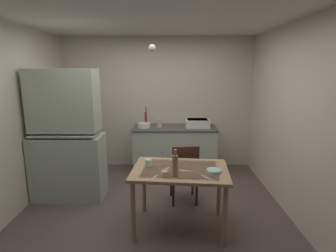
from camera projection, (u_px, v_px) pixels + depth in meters
name	position (u px, v px, depth m)	size (l,w,h in m)	color
ground_plane	(153.00, 212.00, 3.75)	(4.79, 4.79, 0.00)	brown
wall_back	(158.00, 103.00, 5.38)	(3.79, 0.10, 2.56)	beige
wall_left	(5.00, 122.00, 3.49)	(0.10, 3.89, 2.56)	beige
wall_right	(299.00, 123.00, 3.46)	(0.10, 3.89, 2.56)	beige
ceiling_slab	(150.00, 12.00, 3.19)	(3.79, 3.89, 0.10)	silver
hutch_cabinet	(67.00, 140.00, 4.02)	(1.05, 0.50, 1.96)	#ABB9A5
counter_cabinet	(175.00, 149.00, 5.19)	(1.57, 0.64, 0.87)	#ABB9A5
sink_basin	(197.00, 123.00, 5.08)	(0.44, 0.34, 0.15)	white
hand_pump	(146.00, 118.00, 5.11)	(0.05, 0.27, 0.39)	maroon
mixing_bowl_counter	(144.00, 125.00, 5.04)	(0.23, 0.23, 0.09)	white
stoneware_crock	(159.00, 123.00, 5.08)	(0.10, 0.10, 0.16)	beige
dining_table	(180.00, 177.00, 3.27)	(1.21, 0.89, 0.78)	tan
chair_far_side	(184.00, 172.00, 3.93)	(0.43, 0.43, 0.90)	#3D2218
serving_bowl_wide	(214.00, 171.00, 3.14)	(0.17, 0.17, 0.04)	#ADD1C1
teacup_cream	(149.00, 163.00, 3.34)	(0.08, 0.08, 0.09)	#ADD1C1
teacup_mint	(165.00, 174.00, 3.02)	(0.07, 0.07, 0.06)	tan
glass_bottle	(175.00, 165.00, 3.03)	(0.07, 0.07, 0.31)	olive
table_knife	(207.00, 178.00, 2.98)	(0.18, 0.02, 0.01)	silver
teaspoon_near_bowl	(184.00, 171.00, 3.19)	(0.15, 0.02, 0.01)	beige
teaspoon_by_cup	(166.00, 169.00, 3.24)	(0.14, 0.02, 0.01)	beige
serving_spoon	(154.00, 178.00, 2.98)	(0.16, 0.02, 0.01)	beige
pendant_bulb	(152.00, 48.00, 3.10)	(0.08, 0.08, 0.08)	#F9EFCC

